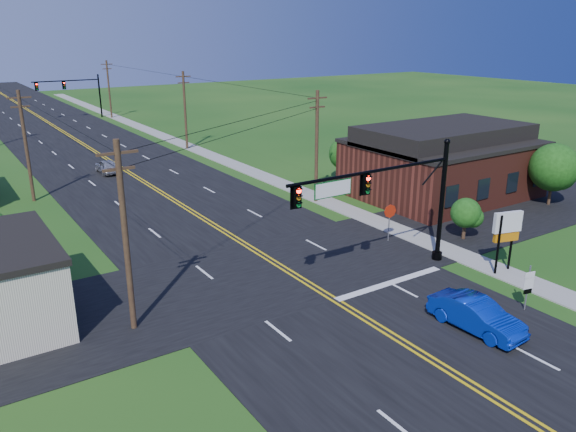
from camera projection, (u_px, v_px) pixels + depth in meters
ground at (435, 366)px, 23.48m from camera, size 260.00×260.00×0.00m
road_main at (99, 155)px, 63.16m from camera, size 16.00×220.00×0.04m
road_cross at (281, 269)px, 33.00m from camera, size 70.00×10.00×0.04m
sidewalk at (223, 160)px, 60.69m from camera, size 2.00×160.00×0.08m
signal_mast_main at (387, 196)px, 30.60m from camera, size 11.30×0.60×7.48m
signal_mast_far at (71, 90)px, 87.87m from camera, size 10.98×0.60×7.48m
brick_building at (441, 167)px, 47.46m from camera, size 14.20×11.20×4.70m
utility_pole_left_a at (125, 234)px, 24.99m from camera, size 1.80×0.28×9.00m
utility_pole_left_b at (26, 144)px, 44.83m from camera, size 1.80×0.28×9.00m
utility_pole_right_a at (317, 145)px, 44.57m from camera, size 1.80×0.28×9.00m
utility_pole_right_b at (185, 109)px, 65.21m from camera, size 1.80×0.28×9.00m
utility_pole_right_c at (109, 88)px, 89.02m from camera, size 1.80×0.28×9.00m
tree_right_front at (554, 167)px, 44.27m from camera, size 3.80×3.80×5.00m
tree_right_back at (345, 154)px, 51.65m from camera, size 3.00×3.00×4.10m
shrub_corner at (466, 213)px, 37.22m from camera, size 2.00×2.00×2.86m
blue_car at (476, 316)px, 26.06m from camera, size 1.86×4.69×1.52m
distant_car at (107, 167)px, 55.07m from camera, size 1.62×4.02×1.37m
route_sign at (528, 285)px, 27.72m from camera, size 0.60×0.16×2.42m
stop_sign at (390, 215)px, 36.84m from camera, size 0.91×0.19×2.56m
pylon_sign at (507, 229)px, 31.76m from camera, size 1.79×0.71×3.68m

